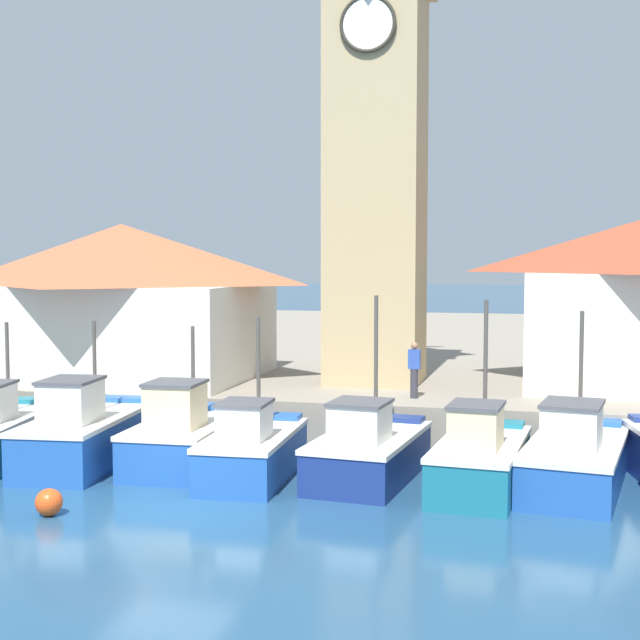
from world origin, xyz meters
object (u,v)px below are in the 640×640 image
Objects in this scene: fishing_boat_left_inner at (0,432)px; fishing_boat_right_outer at (480,459)px; mooring_buoy at (49,502)px; dock_worker_near_tower at (414,369)px; fishing_boat_far_right at (575,458)px; fishing_boat_right_inner at (368,451)px; fishing_boat_center at (185,437)px; fishing_boat_mid_left at (85,434)px; clock_tower at (376,129)px; fishing_boat_mid_right at (253,450)px; warehouse_left at (122,299)px.

fishing_boat_right_outer is (12.62, -0.10, -0.02)m from fishing_boat_left_inner.
mooring_buoy is 0.36× the size of dock_worker_near_tower.
mooring_buoy is (-10.77, -4.87, -0.44)m from fishing_boat_far_right.
fishing_boat_right_inner is 4.60m from dock_worker_near_tower.
fishing_boat_right_outer is (7.53, -0.56, -0.03)m from fishing_boat_center.
fishing_boat_center is at bearing 177.73° from fishing_boat_right_inner.
fishing_boat_right_outer reaches higher than dock_worker_near_tower.
fishing_boat_mid_left is 2.65m from fishing_boat_center.
fishing_boat_mid_right is at bearing -101.76° from clock_tower.
clock_tower reaches higher than fishing_boat_left_inner.
fishing_boat_left_inner is 5.12m from fishing_boat_center.
mooring_buoy is at bearing -154.00° from fishing_boat_right_outer.
fishing_boat_right_outer is at bearing -0.73° from fishing_boat_mid_left.
clock_tower is 29.51× the size of mooring_buoy.
fishing_boat_center is 11.80m from clock_tower.
fishing_boat_right_inner is at bearing 1.55° from fishing_boat_left_inner.
clock_tower is 10.48× the size of dock_worker_near_tower.
clock_tower is at bearing 4.96° from warehouse_left.
fishing_boat_right_inner is 8.14× the size of mooring_buoy.
fishing_boat_mid_right is at bearing -45.84° from warehouse_left.
fishing_boat_far_right is 16.13m from warehouse_left.
clock_tower is (3.69, 7.09, 8.68)m from fishing_boat_center.
dock_worker_near_tower is (7.96, 4.57, 1.36)m from fishing_boat_mid_left.
fishing_boat_left_inner is at bearing -179.36° from fishing_boat_mid_left.
fishing_boat_center reaches higher than dock_worker_near_tower.
dock_worker_near_tower is at bearing 37.71° from fishing_boat_center.
warehouse_left reaches higher than fishing_boat_mid_left.
fishing_boat_right_inner is at bearing -81.15° from clock_tower.
fishing_boat_right_inner is 0.51× the size of warehouse_left.
fishing_boat_far_right reaches higher than dock_worker_near_tower.
fishing_boat_mid_left is at bearing 179.27° from fishing_boat_right_outer.
fishing_boat_far_right is at bearing 17.12° from fishing_boat_right_outer.
warehouse_left is (-14.51, 6.25, 3.24)m from fishing_boat_far_right.
warehouse_left is (-2.23, 6.78, 3.16)m from fishing_boat_mid_left.
fishing_boat_mid_right is 2.82m from fishing_boat_right_inner.
fishing_boat_right_outer reaches higher than fishing_boat_center.
warehouse_left reaches higher than fishing_boat_mid_right.
fishing_boat_center is at bearing 159.94° from fishing_boat_mid_right.
fishing_boat_center is 4.92m from mooring_buoy.
fishing_boat_right_outer is 9.61m from mooring_buoy.
warehouse_left reaches higher than fishing_boat_far_right.
fishing_boat_far_right is 6.09m from dock_worker_near_tower.
dock_worker_near_tower is at bearing 114.86° from fishing_boat_right_outer.
mooring_buoy is (4.00, -4.31, -0.47)m from fishing_boat_left_inner.
mooring_buoy is at bearing -102.99° from fishing_boat_center.
clock_tower is 15.73m from mooring_buoy.
fishing_boat_mid_left is at bearing -129.96° from clock_tower.
mooring_buoy is (1.51, -4.33, -0.52)m from fishing_boat_mid_left.
clock_tower reaches higher than dock_worker_near_tower.
fishing_boat_right_outer is (2.70, -0.37, 0.03)m from fishing_boat_right_inner.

